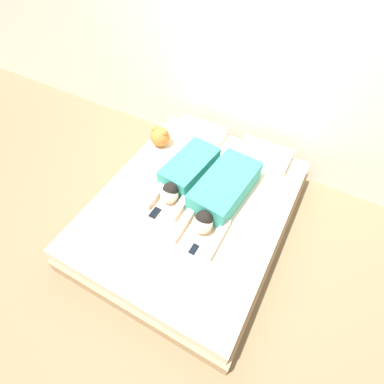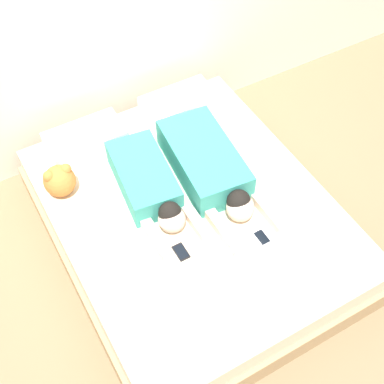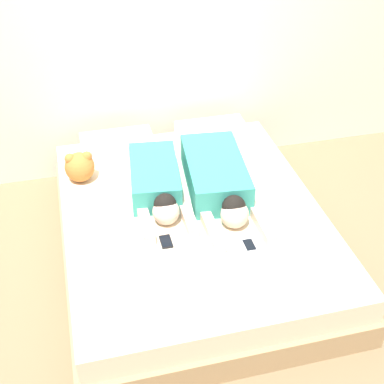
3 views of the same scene
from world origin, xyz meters
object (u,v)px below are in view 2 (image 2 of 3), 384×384
(pillow_head_right, at_px, (179,103))
(cell_phone_right, at_px, (262,238))
(pillow_head_left, at_px, (86,138))
(plush_toy, at_px, (59,180))
(bed, at_px, (192,223))
(person_left, at_px, (150,186))
(person_right, at_px, (210,168))
(cell_phone_left, at_px, (181,252))

(pillow_head_right, relative_size, cell_phone_right, 4.54)
(pillow_head_left, distance_m, plush_toy, 0.46)
(bed, height_order, cell_phone_right, cell_phone_right)
(cell_phone_right, bearing_deg, person_left, 124.52)
(bed, bearing_deg, person_right, 34.18)
(bed, height_order, cell_phone_left, cell_phone_left)
(person_left, distance_m, cell_phone_right, 0.81)
(person_right, height_order, cell_phone_right, person_right)
(bed, xyz_separation_m, person_left, (-0.20, 0.22, 0.29))
(person_left, xyz_separation_m, plush_toy, (-0.50, 0.33, 0.02))
(cell_phone_right, distance_m, plush_toy, 1.38)
(pillow_head_right, bearing_deg, cell_phone_right, -95.53)
(bed, xyz_separation_m, pillow_head_right, (0.39, 0.88, 0.25))
(cell_phone_left, bearing_deg, pillow_head_right, 61.64)
(pillow_head_right, distance_m, plush_toy, 1.14)
(pillow_head_right, height_order, cell_phone_right, pillow_head_right)
(pillow_head_right, xyz_separation_m, cell_phone_left, (-0.63, -1.16, -0.05))
(pillow_head_right, xyz_separation_m, cell_phone_right, (-0.13, -1.32, -0.05))
(cell_phone_right, bearing_deg, bed, 120.40)
(plush_toy, bearing_deg, person_left, -33.01)
(person_left, distance_m, plush_toy, 0.60)
(bed, relative_size, plush_toy, 9.59)
(person_right, bearing_deg, cell_phone_right, -87.00)
(person_left, relative_size, person_right, 0.84)
(person_right, relative_size, cell_phone_right, 9.04)
(pillow_head_right, relative_size, plush_toy, 2.46)
(pillow_head_left, height_order, person_right, person_right)
(person_left, bearing_deg, plush_toy, 146.99)
(plush_toy, bearing_deg, pillow_head_left, 46.49)
(cell_phone_left, distance_m, plush_toy, 0.95)
(person_left, height_order, cell_phone_right, person_left)
(person_right, bearing_deg, bed, -145.82)
(person_left, bearing_deg, cell_phone_left, -94.93)
(bed, xyz_separation_m, plush_toy, (-0.70, 0.55, 0.31))
(person_left, xyz_separation_m, person_right, (0.42, -0.07, 0.01))
(pillow_head_left, xyz_separation_m, cell_phone_left, (0.15, -1.16, -0.05))
(bed, relative_size, cell_phone_right, 17.66)
(pillow_head_left, distance_m, cell_phone_left, 1.17)
(pillow_head_left, xyz_separation_m, cell_phone_right, (0.65, -1.32, -0.05))
(person_left, relative_size, cell_phone_left, 7.59)
(bed, xyz_separation_m, cell_phone_left, (-0.24, -0.28, 0.20))
(pillow_head_right, distance_m, cell_phone_right, 1.33)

